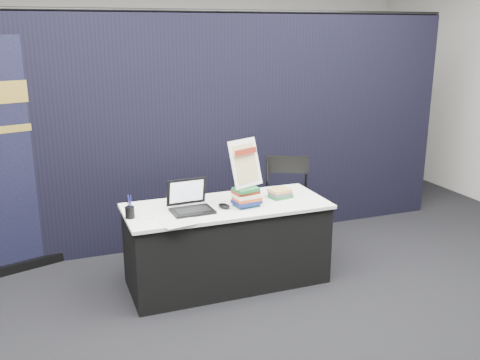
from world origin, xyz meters
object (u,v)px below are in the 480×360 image
object	(u,v)px
display_table	(227,244)
stacking_chair	(294,204)
info_sign	(245,164)
book_stack_short	(281,193)
pullup_banner	(6,173)
laptop	(191,204)
book_stack_tall	(247,197)

from	to	relation	value
display_table	stacking_chair	distance (m)	0.89
display_table	info_sign	xyz separation A→B (m)	(0.15, -0.07, 0.75)
display_table	book_stack_short	bearing A→B (deg)	1.82
info_sign	pullup_banner	xyz separation A→B (m)	(-1.97, 1.02, -0.15)
laptop	book_stack_tall	world-z (taller)	laptop
book_stack_tall	stacking_chair	distance (m)	0.82
laptop	book_stack_tall	distance (m)	0.49
display_table	laptop	xyz separation A→B (m)	(-0.34, -0.05, 0.44)
laptop	info_sign	distance (m)	0.58
display_table	info_sign	bearing A→B (deg)	-24.90
display_table	book_stack_tall	size ratio (longest dim) A/B	7.57
display_table	book_stack_tall	bearing A→B (deg)	-33.73
display_table	laptop	size ratio (longest dim) A/B	4.96
laptop	info_sign	size ratio (longest dim) A/B	0.85
display_table	pullup_banner	world-z (taller)	pullup_banner
book_stack_short	stacking_chair	distance (m)	0.45
book_stack_tall	book_stack_short	distance (m)	0.40
laptop	book_stack_short	distance (m)	0.88
pullup_banner	book_stack_tall	bearing A→B (deg)	-45.23
info_sign	stacking_chair	xyz separation A→B (m)	(0.67, 0.36, -0.56)
display_table	laptop	distance (m)	0.56
laptop	info_sign	world-z (taller)	info_sign
book_stack_short	stacking_chair	world-z (taller)	stacking_chair
display_table	info_sign	distance (m)	0.77
display_table	pullup_banner	distance (m)	2.13
book_stack_short	pullup_banner	distance (m)	2.53
book_stack_tall	laptop	bearing A→B (deg)	173.63
book_stack_tall	pullup_banner	xyz separation A→B (m)	(-1.97, 1.05, 0.14)
book_stack_tall	pullup_banner	size ratio (longest dim) A/B	0.11
stacking_chair	info_sign	bearing A→B (deg)	-127.08
laptop	stacking_chair	bearing A→B (deg)	13.22
book_stack_tall	book_stack_short	bearing A→B (deg)	17.02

